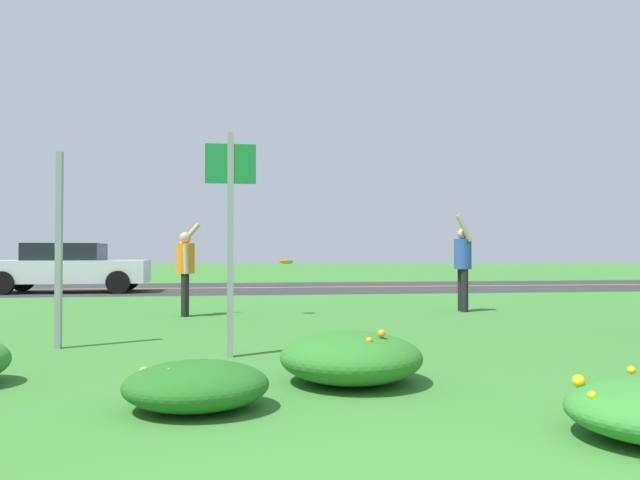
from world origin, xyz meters
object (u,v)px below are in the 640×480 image
frisbee_orange (286,262)px  car_white_center_left (68,267)px  sign_post_near_path (59,250)px  person_thrower_orange_shirt (185,266)px  sign_post_by_roadside (230,220)px  person_catcher_blue_shirt (463,261)px

frisbee_orange → car_white_center_left: 9.54m
sign_post_near_path → person_thrower_orange_shirt: (1.27, 3.70, -0.27)m
frisbee_orange → sign_post_near_path: bearing=-130.1°
car_white_center_left → person_thrower_orange_shirt: bearing=-63.1°
sign_post_near_path → sign_post_by_roadside: sign_post_by_roadside is taller
person_catcher_blue_shirt → frisbee_orange: 3.52m
sign_post_near_path → car_white_center_left: 11.63m
sign_post_near_path → person_thrower_orange_shirt: bearing=71.1°
sign_post_near_path → frisbee_orange: size_ratio=9.13×
sign_post_by_roadside → sign_post_near_path: bearing=155.3°
sign_post_near_path → frisbee_orange: 4.84m
sign_post_by_roadside → person_catcher_blue_shirt: sign_post_by_roadside is taller
sign_post_near_path → person_thrower_orange_shirt: 3.92m
person_catcher_blue_shirt → person_thrower_orange_shirt: bearing=-178.7°
person_thrower_orange_shirt → car_white_center_left: bearing=116.9°
person_thrower_orange_shirt → frisbee_orange: size_ratio=6.59×
sign_post_near_path → person_catcher_blue_shirt: sign_post_near_path is taller
sign_post_by_roadside → person_thrower_orange_shirt: (-0.78, 4.65, -0.59)m
sign_post_near_path → person_catcher_blue_shirt: bearing=30.0°
car_white_center_left → sign_post_by_roadside: bearing=-69.2°
person_catcher_blue_shirt → car_white_center_left: bearing=140.9°
sign_post_by_roadside → frisbee_orange: bearing=77.1°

